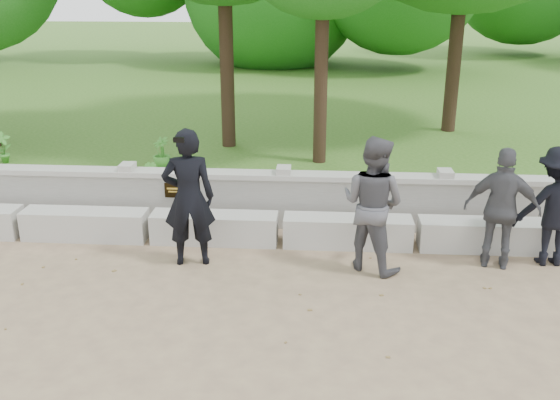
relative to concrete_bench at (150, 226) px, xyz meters
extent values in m
plane|color=#98805D|center=(0.00, -1.90, -0.22)|extent=(80.00, 80.00, 0.00)
cube|color=#2E5815|center=(0.00, 12.10, -0.10)|extent=(40.00, 22.00, 0.25)
cube|color=#B4B2AA|center=(-1.00, 0.00, 0.00)|extent=(1.90, 0.45, 0.45)
cube|color=#B4B2AA|center=(1.00, 0.00, 0.00)|extent=(1.90, 0.45, 0.45)
cube|color=#B4B2AA|center=(3.00, 0.00, 0.00)|extent=(1.90, 0.45, 0.45)
cube|color=#B4B2AA|center=(5.00, 0.00, 0.00)|extent=(1.90, 0.45, 0.45)
cube|color=#AAA7A0|center=(0.00, 0.70, 0.18)|extent=(12.50, 0.25, 0.82)
cube|color=#B4B2AA|center=(0.00, 0.70, 0.64)|extent=(12.50, 0.35, 0.08)
cube|color=black|center=(0.30, 0.56, 0.40)|extent=(0.36, 0.02, 0.24)
imported|color=black|center=(0.80, -0.74, 0.74)|extent=(0.78, 0.58, 1.94)
cube|color=black|center=(0.80, -1.13, 1.65)|extent=(0.14, 0.04, 0.07)
imported|color=#48474D|center=(3.29, -0.72, 0.71)|extent=(1.14, 1.08, 1.87)
imported|color=black|center=(5.80, -0.40, 0.62)|extent=(1.12, 0.68, 1.69)
imported|color=#424348|center=(5.04, -0.56, 0.62)|extent=(1.07, 0.66, 1.70)
cylinder|color=#382619|center=(0.52, 4.76, 2.26)|extent=(0.30, 0.30, 4.47)
cylinder|color=#382619|center=(2.54, 3.62, 1.97)|extent=(0.26, 0.26, 3.89)
cylinder|color=#382619|center=(5.65, 6.57, 2.44)|extent=(0.33, 0.33, 4.83)
imported|color=#449030|center=(-3.81, 3.08, 0.34)|extent=(0.40, 0.36, 0.64)
imported|color=#449030|center=(-0.34, 1.40, 0.30)|extent=(0.39, 0.37, 0.55)
imported|color=#449030|center=(-0.54, 2.93, 0.34)|extent=(0.47, 0.46, 0.62)
camera|label=1|loc=(2.60, -8.62, 3.58)|focal=40.00mm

